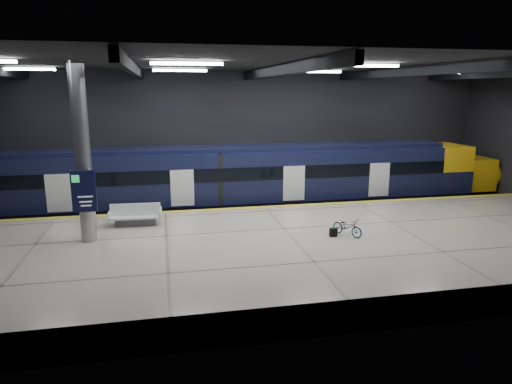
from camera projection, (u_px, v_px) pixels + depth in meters
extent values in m
plane|color=black|center=(278.00, 245.00, 20.89)|extent=(30.00, 30.00, 0.00)
cube|color=black|center=(246.00, 140.00, 27.66)|extent=(30.00, 0.10, 8.00)
cube|color=black|center=(353.00, 201.00, 12.37)|extent=(30.00, 0.10, 8.00)
cube|color=black|center=(280.00, 64.00, 19.14)|extent=(30.00, 16.00, 0.10)
cube|color=black|center=(133.00, 69.00, 18.01)|extent=(0.25, 16.00, 0.40)
cube|color=black|center=(280.00, 70.00, 19.20)|extent=(0.25, 16.00, 0.40)
cube|color=black|center=(410.00, 72.00, 20.38)|extent=(0.25, 16.00, 0.40)
cube|color=white|center=(187.00, 63.00, 16.47)|extent=(2.60, 0.18, 0.10)
cube|color=white|center=(367.00, 66.00, 17.85)|extent=(2.60, 0.18, 0.10)
cube|color=white|center=(25.00, 69.00, 20.82)|extent=(2.60, 0.18, 0.10)
cube|color=white|center=(180.00, 70.00, 22.20)|extent=(2.60, 0.18, 0.10)
cube|color=white|center=(317.00, 72.00, 23.58)|extent=(2.60, 0.18, 0.10)
cube|color=white|center=(438.00, 73.00, 24.96)|extent=(2.60, 0.18, 0.10)
cube|color=beige|center=(294.00, 252.00, 18.38)|extent=(30.00, 11.00, 1.10)
cube|color=yellow|center=(265.00, 207.00, 23.28)|extent=(30.00, 0.40, 0.01)
cube|color=gray|center=(257.00, 216.00, 25.44)|extent=(30.00, 0.08, 0.16)
cube|color=gray|center=(252.00, 209.00, 26.82)|extent=(30.00, 0.08, 0.16)
cube|color=black|center=(236.00, 206.00, 25.81)|extent=(24.00, 2.58, 0.80)
cube|color=black|center=(235.00, 175.00, 25.42)|extent=(24.00, 2.80, 2.75)
cube|color=black|center=(235.00, 148.00, 25.10)|extent=(24.00, 2.30, 0.24)
cube|color=black|center=(239.00, 174.00, 24.02)|extent=(24.00, 0.04, 0.70)
cube|color=white|center=(294.00, 183.00, 24.73)|extent=(1.20, 0.05, 1.90)
cube|color=yellow|center=(444.00, 167.00, 27.98)|extent=(2.00, 2.80, 2.75)
ellipsoid|color=yellow|center=(481.00, 173.00, 28.60)|extent=(3.60, 2.52, 1.90)
cube|color=black|center=(449.00, 164.00, 28.01)|extent=(1.60, 2.38, 0.80)
cube|color=#595B60|center=(136.00, 222.00, 20.15)|extent=(1.76, 0.63, 0.32)
cube|color=white|center=(136.00, 216.00, 20.10)|extent=(2.21, 1.03, 0.09)
cube|color=white|center=(135.00, 209.00, 20.03)|extent=(2.17, 0.20, 0.54)
cube|color=white|center=(110.00, 214.00, 19.91)|extent=(0.11, 0.92, 0.32)
cube|color=white|center=(161.00, 212.00, 20.23)|extent=(0.11, 0.92, 0.32)
imported|color=#99999E|center=(347.00, 227.00, 18.66)|extent=(1.16, 1.45, 0.74)
cube|color=black|center=(333.00, 232.00, 18.58)|extent=(0.31, 0.19, 0.35)
cylinder|color=#9EA0A5|center=(83.00, 154.00, 17.36)|extent=(0.60, 0.60, 6.90)
cube|color=black|center=(84.00, 191.00, 17.26)|extent=(0.90, 0.12, 1.60)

